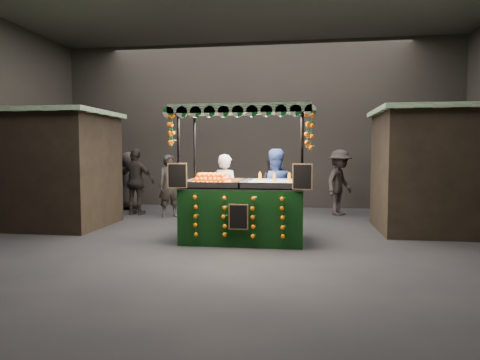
# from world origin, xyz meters

# --- Properties ---
(ground) EXTENTS (12.00, 12.00, 0.00)m
(ground) POSITION_xyz_m (0.00, 0.00, 0.00)
(ground) COLOR black
(ground) RESTS_ON ground
(market_hall) EXTENTS (12.10, 10.10, 5.05)m
(market_hall) POSITION_xyz_m (0.00, 0.00, 3.38)
(market_hall) COLOR black
(market_hall) RESTS_ON ground
(neighbour_stall_left) EXTENTS (3.00, 2.20, 2.60)m
(neighbour_stall_left) POSITION_xyz_m (-4.40, 1.00, 1.31)
(neighbour_stall_left) COLOR black
(neighbour_stall_left) RESTS_ON ground
(neighbour_stall_right) EXTENTS (3.00, 2.20, 2.60)m
(neighbour_stall_right) POSITION_xyz_m (4.40, 1.50, 1.31)
(neighbour_stall_right) COLOR black
(neighbour_stall_right) RESTS_ON ground
(juice_stall) EXTENTS (2.59, 1.52, 2.51)m
(juice_stall) POSITION_xyz_m (0.28, -0.02, 0.78)
(juice_stall) COLOR black
(juice_stall) RESTS_ON ground
(vendor_grey) EXTENTS (0.70, 0.58, 1.64)m
(vendor_grey) POSITION_xyz_m (-0.22, 0.84, 0.82)
(vendor_grey) COLOR gray
(vendor_grey) RESTS_ON ground
(vendor_blue) EXTENTS (1.00, 0.87, 1.75)m
(vendor_blue) POSITION_xyz_m (0.80, 0.95, 0.87)
(vendor_blue) COLOR navy
(vendor_blue) RESTS_ON ground
(shopper_0) EXTENTS (0.70, 0.63, 1.61)m
(shopper_0) POSITION_xyz_m (-2.01, 2.68, 0.81)
(shopper_0) COLOR #292521
(shopper_0) RESTS_ON ground
(shopper_1) EXTENTS (0.86, 0.73, 1.56)m
(shopper_1) POSITION_xyz_m (0.69, 2.76, 0.78)
(shopper_1) COLOR #282221
(shopper_1) RESTS_ON ground
(shopper_2) EXTENTS (1.09, 0.57, 1.78)m
(shopper_2) POSITION_xyz_m (-3.01, 2.90, 0.89)
(shopper_2) COLOR black
(shopper_2) RESTS_ON ground
(shopper_3) EXTENTS (1.15, 1.30, 1.75)m
(shopper_3) POSITION_xyz_m (2.39, 3.58, 0.87)
(shopper_3) COLOR black
(shopper_3) RESTS_ON ground
(shopper_4) EXTENTS (0.87, 0.61, 1.69)m
(shopper_4) POSITION_xyz_m (-3.61, 3.84, 0.85)
(shopper_4) COLOR black
(shopper_4) RESTS_ON ground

